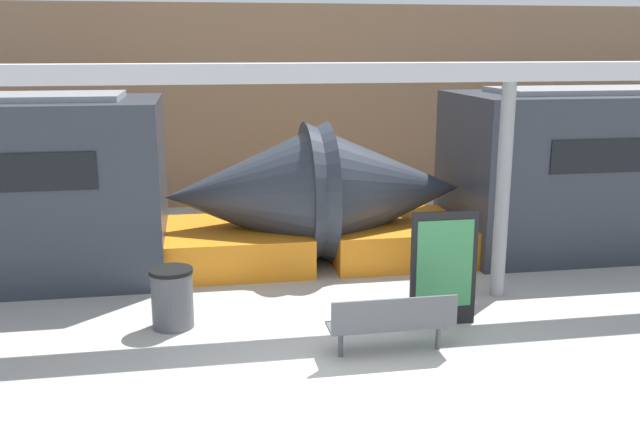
% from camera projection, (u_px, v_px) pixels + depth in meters
% --- Properties ---
extents(ground_plane, '(60.00, 60.00, 0.00)m').
position_uv_depth(ground_plane, '(344.00, 396.00, 8.35)').
color(ground_plane, '#B2AFA8').
extents(station_wall, '(56.00, 0.20, 5.00)m').
position_uv_depth(station_wall, '(258.00, 106.00, 17.91)').
color(station_wall, '#937051').
rests_on(station_wall, ground_plane).
extents(bench_near, '(1.69, 0.45, 0.84)m').
position_uv_depth(bench_near, '(392.00, 321.00, 9.35)').
color(bench_near, '#4C4F54').
rests_on(bench_near, ground_plane).
extents(trash_bin, '(0.63, 0.63, 0.88)m').
position_uv_depth(trash_bin, '(172.00, 298.00, 10.31)').
color(trash_bin, '#4C4F54').
rests_on(trash_bin, ground_plane).
extents(poster_board, '(0.99, 0.07, 1.71)m').
position_uv_depth(poster_board, '(444.00, 269.00, 10.29)').
color(poster_board, black).
rests_on(poster_board, ground_plane).
extents(support_column_near, '(0.23, 0.23, 3.47)m').
position_uv_depth(support_column_near, '(503.00, 192.00, 11.33)').
color(support_column_near, gray).
rests_on(support_column_near, ground_plane).
extents(canopy_beam, '(28.00, 0.60, 0.28)m').
position_uv_depth(canopy_beam, '(510.00, 71.00, 10.89)').
color(canopy_beam, '#B7B7BC').
rests_on(canopy_beam, support_column_near).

